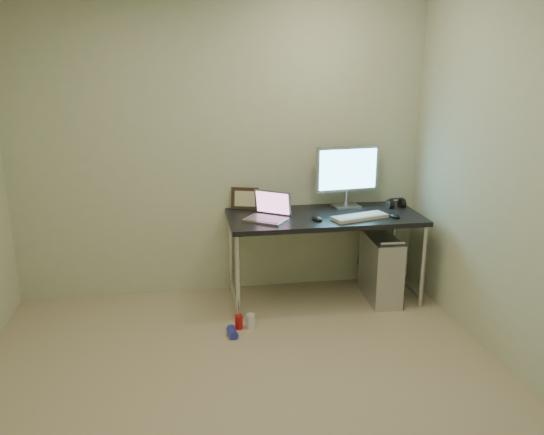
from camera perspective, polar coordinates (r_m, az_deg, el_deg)
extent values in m
plane|color=tan|center=(3.36, -2.58, -19.43)|extent=(3.50, 3.50, 0.00)
cube|color=beige|center=(4.53, -5.44, 7.12)|extent=(3.50, 0.02, 2.50)
cube|color=beige|center=(3.48, 27.11, 2.66)|extent=(0.02, 3.50, 2.50)
cube|color=black|center=(4.44, 5.64, 0.04)|extent=(1.60, 0.70, 0.04)
cylinder|color=silver|center=(4.15, -3.68, -6.60)|extent=(0.04, 0.04, 0.71)
cylinder|color=silver|center=(4.72, -4.45, -3.72)|extent=(0.04, 0.04, 0.71)
cylinder|color=silver|center=(4.54, 15.90, -5.16)|extent=(0.04, 0.04, 0.71)
cylinder|color=silver|center=(5.07, 12.98, -2.69)|extent=(0.04, 0.04, 0.71)
cylinder|color=silver|center=(4.54, -4.02, -8.31)|extent=(0.04, 0.62, 0.04)
cylinder|color=silver|center=(4.90, 14.13, -6.88)|extent=(0.04, 0.62, 0.04)
cube|color=silver|center=(4.65, 11.59, -5.37)|extent=(0.26, 0.54, 0.56)
cylinder|color=#B0AFB6|center=(4.35, 12.84, -2.72)|extent=(0.20, 0.04, 0.03)
cylinder|color=#B0AFB6|center=(4.74, 10.86, -1.02)|extent=(0.20, 0.04, 0.03)
cylinder|color=black|center=(4.94, 9.53, -2.46)|extent=(0.01, 0.16, 0.69)
cylinder|color=black|center=(4.95, 10.58, -2.69)|extent=(0.02, 0.11, 0.71)
cylinder|color=red|center=(4.15, -3.60, -11.15)|extent=(0.07, 0.07, 0.11)
cylinder|color=white|center=(4.15, -2.31, -11.09)|extent=(0.07, 0.07, 0.12)
cylinder|color=#2A30BC|center=(4.05, -4.30, -12.21)|extent=(0.08, 0.13, 0.07)
cube|color=#B0AFB6|center=(4.25, -0.65, -0.22)|extent=(0.39, 0.37, 0.02)
cube|color=gray|center=(4.25, -0.65, -0.10)|extent=(0.34, 0.32, 0.00)
cube|color=gray|center=(4.33, 0.08, 1.61)|extent=(0.29, 0.22, 0.21)
cube|color=#834E72|center=(4.32, 0.10, 1.58)|extent=(0.26, 0.19, 0.18)
cube|color=#B0AFB6|center=(4.70, 8.00, 1.21)|extent=(0.25, 0.19, 0.02)
cylinder|color=#B0AFB6|center=(4.70, 7.96, 2.11)|extent=(0.04, 0.04, 0.12)
cube|color=#B0AFB6|center=(4.63, 8.12, 5.20)|extent=(0.57, 0.10, 0.40)
cube|color=#5CD0FF|center=(4.61, 8.20, 5.14)|extent=(0.52, 0.06, 0.34)
cube|color=silver|center=(4.36, 9.43, 0.05)|extent=(0.49, 0.27, 0.03)
ellipsoid|color=black|center=(4.45, 13.08, 0.25)|extent=(0.09, 0.12, 0.04)
ellipsoid|color=black|center=(4.27, 4.85, -0.02)|extent=(0.10, 0.13, 0.04)
cylinder|color=black|center=(4.75, 12.55, 1.37)|extent=(0.05, 0.10, 0.10)
cylinder|color=black|center=(4.79, 13.82, 1.42)|extent=(0.05, 0.10, 0.10)
cube|color=black|center=(4.76, 13.23, 1.99)|extent=(0.12, 0.03, 0.01)
cube|color=black|center=(4.58, -2.94, 2.06)|extent=(0.25, 0.13, 0.19)
cylinder|color=silver|center=(4.57, -0.09, 1.48)|extent=(0.01, 0.01, 0.10)
cylinder|color=silver|center=(4.55, -0.09, 2.23)|extent=(0.05, 0.04, 0.04)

